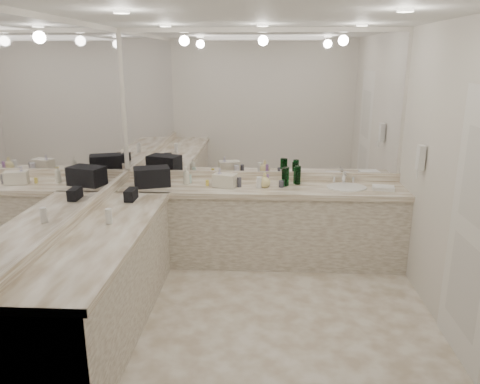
# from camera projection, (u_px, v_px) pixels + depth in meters

# --- Properties ---
(floor) EXTENTS (3.20, 3.20, 0.00)m
(floor) POSITION_uv_depth(u_px,v_px,m) (258.00, 314.00, 4.32)
(floor) COLOR silver
(floor) RESTS_ON ground
(ceiling) EXTENTS (3.20, 3.20, 0.00)m
(ceiling) POSITION_uv_depth(u_px,v_px,m) (262.00, 15.00, 3.60)
(ceiling) COLOR white
(ceiling) RESTS_ON floor
(wall_back) EXTENTS (3.20, 0.02, 2.60)m
(wall_back) POSITION_uv_depth(u_px,v_px,m) (261.00, 146.00, 5.40)
(wall_back) COLOR silver
(wall_back) RESTS_ON floor
(wall_left) EXTENTS (0.02, 3.00, 2.60)m
(wall_left) POSITION_uv_depth(u_px,v_px,m) (75.00, 176.00, 4.05)
(wall_left) COLOR silver
(wall_left) RESTS_ON floor
(wall_right) EXTENTS (0.02, 3.00, 2.60)m
(wall_right) POSITION_uv_depth(u_px,v_px,m) (452.00, 181.00, 3.88)
(wall_right) COLOR silver
(wall_right) RESTS_ON floor
(vanity_back_base) EXTENTS (3.20, 0.60, 0.84)m
(vanity_back_base) POSITION_uv_depth(u_px,v_px,m) (260.00, 227.00, 5.36)
(vanity_back_base) COLOR beige
(vanity_back_base) RESTS_ON floor
(vanity_back_top) EXTENTS (3.20, 0.64, 0.06)m
(vanity_back_top) POSITION_uv_depth(u_px,v_px,m) (261.00, 189.00, 5.22)
(vanity_back_top) COLOR white
(vanity_back_top) RESTS_ON vanity_back_base
(vanity_left_base) EXTENTS (0.60, 2.40, 0.84)m
(vanity_left_base) POSITION_uv_depth(u_px,v_px,m) (106.00, 285.00, 3.99)
(vanity_left_base) COLOR beige
(vanity_left_base) RESTS_ON floor
(vanity_left_top) EXTENTS (0.64, 2.42, 0.06)m
(vanity_left_top) POSITION_uv_depth(u_px,v_px,m) (103.00, 236.00, 3.86)
(vanity_left_top) COLOR white
(vanity_left_top) RESTS_ON vanity_left_base
(backsplash_back) EXTENTS (3.20, 0.04, 0.10)m
(backsplash_back) POSITION_uv_depth(u_px,v_px,m) (261.00, 176.00, 5.48)
(backsplash_back) COLOR white
(backsplash_back) RESTS_ON vanity_back_top
(backsplash_left) EXTENTS (0.04, 3.00, 0.10)m
(backsplash_left) POSITION_uv_depth(u_px,v_px,m) (81.00, 214.00, 4.14)
(backsplash_left) COLOR white
(backsplash_left) RESTS_ON vanity_left_top
(mirror_back) EXTENTS (3.12, 0.01, 1.55)m
(mirror_back) POSITION_uv_depth(u_px,v_px,m) (262.00, 105.00, 5.26)
(mirror_back) COLOR white
(mirror_back) RESTS_ON wall_back
(mirror_left) EXTENTS (0.01, 2.92, 1.55)m
(mirror_left) POSITION_uv_depth(u_px,v_px,m) (71.00, 121.00, 3.91)
(mirror_left) COLOR white
(mirror_left) RESTS_ON wall_left
(sink) EXTENTS (0.44, 0.44, 0.03)m
(sink) POSITION_uv_depth(u_px,v_px,m) (346.00, 188.00, 5.18)
(sink) COLOR white
(sink) RESTS_ON vanity_back_top
(faucet) EXTENTS (0.24, 0.16, 0.14)m
(faucet) POSITION_uv_depth(u_px,v_px,m) (344.00, 177.00, 5.36)
(faucet) COLOR silver
(faucet) RESTS_ON vanity_back_top
(wall_phone) EXTENTS (0.06, 0.10, 0.24)m
(wall_phone) POSITION_uv_depth(u_px,v_px,m) (421.00, 158.00, 4.54)
(wall_phone) COLOR white
(wall_phone) RESTS_ON wall_right
(door) EXTENTS (0.02, 0.82, 2.10)m
(door) POSITION_uv_depth(u_px,v_px,m) (472.00, 230.00, 3.47)
(door) COLOR white
(door) RESTS_ON wall_right
(black_toiletry_bag) EXTENTS (0.44, 0.35, 0.22)m
(black_toiletry_bag) POSITION_uv_depth(u_px,v_px,m) (152.00, 176.00, 5.22)
(black_toiletry_bag) COLOR black
(black_toiletry_bag) RESTS_ON vanity_back_top
(black_bag_spill) EXTENTS (0.10, 0.21, 0.11)m
(black_bag_spill) POSITION_uv_depth(u_px,v_px,m) (131.00, 195.00, 4.70)
(black_bag_spill) COLOR black
(black_bag_spill) RESTS_ON vanity_left_top
(cream_cosmetic_case) EXTENTS (0.28, 0.22, 0.14)m
(cream_cosmetic_case) POSITION_uv_depth(u_px,v_px,m) (225.00, 181.00, 5.18)
(cream_cosmetic_case) COLOR beige
(cream_cosmetic_case) RESTS_ON vanity_back_top
(hand_towel) EXTENTS (0.25, 0.19, 0.04)m
(hand_towel) POSITION_uv_depth(u_px,v_px,m) (383.00, 188.00, 5.09)
(hand_towel) COLOR white
(hand_towel) RESTS_ON vanity_back_top
(lotion_left) EXTENTS (0.06, 0.06, 0.13)m
(lotion_left) POSITION_uv_depth(u_px,v_px,m) (109.00, 216.00, 4.03)
(lotion_left) COLOR white
(lotion_left) RESTS_ON vanity_left_top
(soap_bottle_a) EXTENTS (0.08, 0.08, 0.20)m
(soap_bottle_a) POSITION_uv_depth(u_px,v_px,m) (186.00, 176.00, 5.29)
(soap_bottle_a) COLOR silver
(soap_bottle_a) RESTS_ON vanity_back_top
(soap_bottle_b) EXTENTS (0.12, 0.12, 0.20)m
(soap_bottle_b) POSITION_uv_depth(u_px,v_px,m) (220.00, 177.00, 5.20)
(soap_bottle_b) COLOR silver
(soap_bottle_b) RESTS_ON vanity_back_top
(soap_bottle_c) EXTENTS (0.16, 0.16, 0.17)m
(soap_bottle_c) POSITION_uv_depth(u_px,v_px,m) (265.00, 180.00, 5.17)
(soap_bottle_c) COLOR #ECDD8E
(soap_bottle_c) RESTS_ON vanity_back_top
(green_bottle_0) EXTENTS (0.07, 0.07, 0.21)m
(green_bottle_0) POSITION_uv_depth(u_px,v_px,m) (285.00, 177.00, 5.21)
(green_bottle_0) COLOR #094618
(green_bottle_0) RESTS_ON vanity_back_top
(green_bottle_1) EXTENTS (0.07, 0.07, 0.19)m
(green_bottle_1) POSITION_uv_depth(u_px,v_px,m) (296.00, 175.00, 5.32)
(green_bottle_1) COLOR #094618
(green_bottle_1) RESTS_ON vanity_back_top
(green_bottle_2) EXTENTS (0.06, 0.06, 0.21)m
(green_bottle_2) POSITION_uv_depth(u_px,v_px,m) (286.00, 176.00, 5.24)
(green_bottle_2) COLOR #094618
(green_bottle_2) RESTS_ON vanity_back_top
(green_bottle_3) EXTENTS (0.07, 0.07, 0.21)m
(green_bottle_3) POSITION_uv_depth(u_px,v_px,m) (298.00, 175.00, 5.29)
(green_bottle_3) COLOR #094618
(green_bottle_3) RESTS_ON vanity_back_top
(amenity_bottle_0) EXTENTS (0.06, 0.06, 0.13)m
(amenity_bottle_0) POSITION_uv_depth(u_px,v_px,m) (259.00, 182.00, 5.14)
(amenity_bottle_0) COLOR white
(amenity_bottle_0) RESTS_ON vanity_back_top
(amenity_bottle_1) EXTENTS (0.06, 0.06, 0.07)m
(amenity_bottle_1) POSITION_uv_depth(u_px,v_px,m) (281.00, 184.00, 5.18)
(amenity_bottle_1) COLOR #3F3F4C
(amenity_bottle_1) RESTS_ON vanity_back_top
(amenity_bottle_2) EXTENTS (0.04, 0.04, 0.06)m
(amenity_bottle_2) POSITION_uv_depth(u_px,v_px,m) (207.00, 183.00, 5.25)
(amenity_bottle_2) COLOR #F2D84C
(amenity_bottle_2) RESTS_ON vanity_back_top
(amenity_bottle_3) EXTENTS (0.06, 0.06, 0.12)m
(amenity_bottle_3) POSITION_uv_depth(u_px,v_px,m) (234.00, 180.00, 5.26)
(amenity_bottle_3) COLOR silver
(amenity_bottle_3) RESTS_ON vanity_back_top
(amenity_bottle_4) EXTENTS (0.04, 0.04, 0.13)m
(amenity_bottle_4) POSITION_uv_depth(u_px,v_px,m) (267.00, 180.00, 5.24)
(amenity_bottle_4) COLOR #9966B2
(amenity_bottle_4) RESTS_ON vanity_back_top
(amenity_bottle_5) EXTENTS (0.05, 0.05, 0.11)m
(amenity_bottle_5) POSITION_uv_depth(u_px,v_px,m) (239.00, 182.00, 5.19)
(amenity_bottle_5) COLOR #3F3F4C
(amenity_bottle_5) RESTS_ON vanity_back_top
(amenity_bottle_6) EXTENTS (0.04, 0.04, 0.08)m
(amenity_bottle_6) POSITION_uv_depth(u_px,v_px,m) (283.00, 182.00, 5.24)
(amenity_bottle_6) COLOR white
(amenity_bottle_6) RESTS_ON vanity_back_top
(amenity_bottle_7) EXTENTS (0.05, 0.05, 0.09)m
(amenity_bottle_7) POSITION_uv_depth(u_px,v_px,m) (190.00, 179.00, 5.36)
(amenity_bottle_7) COLOR silver
(amenity_bottle_7) RESTS_ON vanity_back_top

